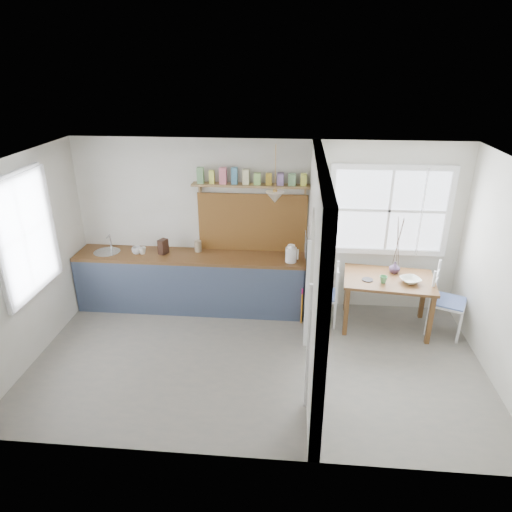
# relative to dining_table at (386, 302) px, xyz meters

# --- Properties ---
(floor) EXTENTS (5.80, 3.20, 0.01)m
(floor) POSITION_rel_dining_table_xyz_m (-1.80, -1.01, -0.39)
(floor) COLOR gray
(floor) RESTS_ON ground
(ceiling) EXTENTS (5.80, 3.20, 0.01)m
(ceiling) POSITION_rel_dining_table_xyz_m (-1.80, -1.01, 2.21)
(ceiling) COLOR beige
(ceiling) RESTS_ON walls
(walls) EXTENTS (5.81, 3.21, 2.60)m
(walls) POSITION_rel_dining_table_xyz_m (-1.80, -1.01, 0.91)
(walls) COLOR beige
(walls) RESTS_ON floor
(partition) EXTENTS (0.12, 3.20, 2.60)m
(partition) POSITION_rel_dining_table_xyz_m (-1.10, -0.95, 1.06)
(partition) COLOR beige
(partition) RESTS_ON floor
(kitchen_window) EXTENTS (0.10, 1.16, 1.50)m
(kitchen_window) POSITION_rel_dining_table_xyz_m (-4.67, -1.01, 1.26)
(kitchen_window) COLOR white
(kitchen_window) RESTS_ON walls
(nook_window) EXTENTS (1.76, 0.10, 1.30)m
(nook_window) POSITION_rel_dining_table_xyz_m (0.00, 0.55, 1.21)
(nook_window) COLOR white
(nook_window) RESTS_ON walls
(counter) EXTENTS (3.50, 0.60, 0.90)m
(counter) POSITION_rel_dining_table_xyz_m (-2.93, 0.32, 0.07)
(counter) COLOR brown
(counter) RESTS_ON floor
(sink) EXTENTS (0.40, 0.40, 0.02)m
(sink) POSITION_rel_dining_table_xyz_m (-4.23, 0.29, 0.50)
(sink) COLOR #B8BABE
(sink) RESTS_ON counter
(backsplash) EXTENTS (1.65, 0.03, 0.90)m
(backsplash) POSITION_rel_dining_table_xyz_m (-2.00, 0.57, 0.96)
(backsplash) COLOR brown
(backsplash) RESTS_ON walls
(shelf) EXTENTS (1.75, 0.20, 0.21)m
(shelf) POSITION_rel_dining_table_xyz_m (-2.00, 0.48, 1.62)
(shelf) COLOR #B28448
(shelf) RESTS_ON walls
(pendant_lamp) EXTENTS (0.26, 0.26, 0.16)m
(pendant_lamp) POSITION_rel_dining_table_xyz_m (-1.65, 0.14, 1.49)
(pendant_lamp) COLOR beige
(pendant_lamp) RESTS_ON ceiling
(utensil_rail) EXTENTS (0.02, 0.50, 0.02)m
(utensil_rail) POSITION_rel_dining_table_xyz_m (-1.19, -0.11, 1.06)
(utensil_rail) COLOR #B8BABE
(utensil_rail) RESTS_ON partition
(dining_table) EXTENTS (1.33, 0.96, 0.78)m
(dining_table) POSITION_rel_dining_table_xyz_m (0.00, 0.00, 0.00)
(dining_table) COLOR brown
(dining_table) RESTS_ON floor
(chair_left) EXTENTS (0.46, 0.46, 0.92)m
(chair_left) POSITION_rel_dining_table_xyz_m (-0.91, 0.04, 0.07)
(chair_left) COLOR white
(chair_left) RESTS_ON floor
(chair_right) EXTENTS (0.61, 0.61, 1.01)m
(chair_right) POSITION_rel_dining_table_xyz_m (0.83, -0.09, 0.12)
(chair_right) COLOR white
(chair_right) RESTS_ON floor
(kettle) EXTENTS (0.25, 0.22, 0.26)m
(kettle) POSITION_rel_dining_table_xyz_m (-1.40, 0.18, 0.64)
(kettle) COLOR white
(kettle) RESTS_ON counter
(mug_a) EXTENTS (0.14, 0.14, 0.10)m
(mug_a) POSITION_rel_dining_table_xyz_m (-3.65, 0.27, 0.56)
(mug_a) COLOR silver
(mug_a) RESTS_ON counter
(mug_b) EXTENTS (0.17, 0.17, 0.11)m
(mug_b) POSITION_rel_dining_table_xyz_m (-3.74, 0.27, 0.57)
(mug_b) COLOR silver
(mug_b) RESTS_ON counter
(knife_block) EXTENTS (0.15, 0.17, 0.23)m
(knife_block) POSITION_rel_dining_table_xyz_m (-3.34, 0.32, 0.62)
(knife_block) COLOR #41281C
(knife_block) RESTS_ON counter
(jar) EXTENTS (0.12, 0.12, 0.17)m
(jar) POSITION_rel_dining_table_xyz_m (-2.83, 0.45, 0.60)
(jar) COLOR #998667
(jar) RESTS_ON counter
(towel_magenta) EXTENTS (0.02, 0.03, 0.57)m
(towel_magenta) POSITION_rel_dining_table_xyz_m (-1.22, -0.01, -0.11)
(towel_magenta) COLOR #C21B63
(towel_magenta) RESTS_ON counter
(towel_orange) EXTENTS (0.02, 0.03, 0.47)m
(towel_orange) POSITION_rel_dining_table_xyz_m (-1.22, -0.06, -0.14)
(towel_orange) COLOR orange
(towel_orange) RESTS_ON counter
(bowl) EXTENTS (0.34, 0.34, 0.07)m
(bowl) POSITION_rel_dining_table_xyz_m (0.26, -0.11, 0.42)
(bowl) COLOR silver
(bowl) RESTS_ON dining_table
(table_cup) EXTENTS (0.14, 0.14, 0.10)m
(table_cup) POSITION_rel_dining_table_xyz_m (-0.11, -0.15, 0.44)
(table_cup) COLOR #57A563
(table_cup) RESTS_ON dining_table
(plate) EXTENTS (0.17, 0.17, 0.01)m
(plate) POSITION_rel_dining_table_xyz_m (-0.32, -0.09, 0.40)
(plate) COLOR black
(plate) RESTS_ON dining_table
(vase) EXTENTS (0.21, 0.21, 0.17)m
(vase) POSITION_rel_dining_table_xyz_m (0.10, 0.19, 0.47)
(vase) COLOR #47324F
(vase) RESTS_ON dining_table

